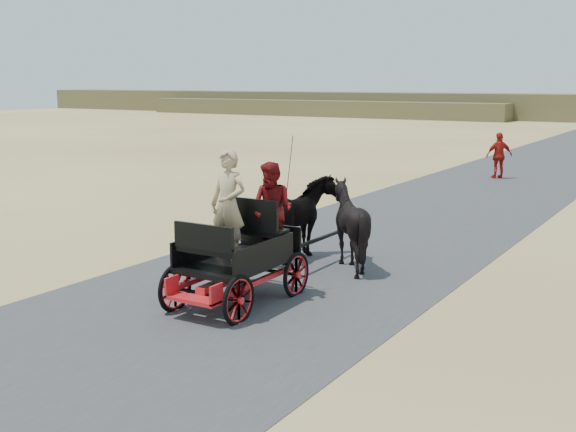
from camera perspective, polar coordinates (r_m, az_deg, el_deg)
The scene contains 9 objects.
ground at distance 11.12m, azimuth -8.87°, elevation -8.48°, with size 140.00×140.00×0.00m, color tan.
road at distance 11.12m, azimuth -8.88°, elevation -8.45°, with size 6.00×140.00×0.01m, color #38383A.
ridge_near at distance 75.62m, azimuth 2.20°, elevation 8.51°, with size 40.00×4.00×1.60m, color brown.
carriage at distance 11.97m, azimuth -4.00°, elevation -5.17°, with size 1.30×2.40×0.72m, color black, non-canonical shape.
horse_left at distance 14.61m, azimuth 1.02°, elevation -0.28°, with size 0.91×2.01×1.70m, color black.
horse_right at distance 14.09m, azimuth 4.88°, elevation -0.72°, with size 1.37×1.54×1.70m, color black.
driver_man at distance 11.85m, azimuth -4.73°, elevation 0.91°, with size 0.66×0.43×1.80m, color tan.
passenger_woman at distance 12.04m, azimuth -1.26°, elevation 0.55°, with size 0.77×0.60×1.58m, color #660C0F.
pedestrian at distance 28.14m, azimuth 16.34°, elevation 4.61°, with size 1.01×0.42×1.73m, color #AC1813.
Camera 1 is at (6.85, -7.98, 3.62)m, focal length 45.00 mm.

